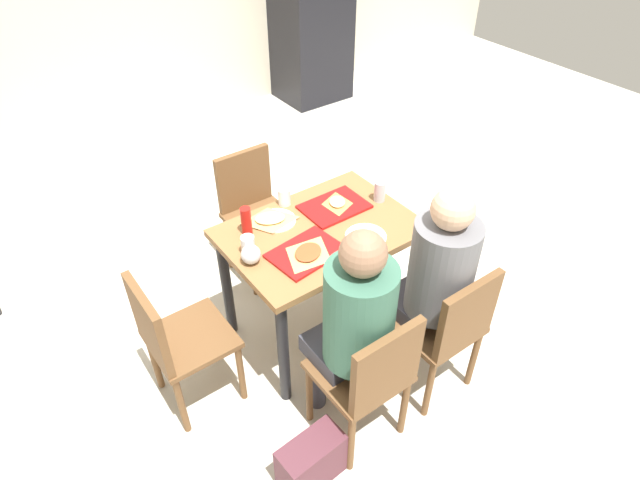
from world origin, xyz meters
TOP-DOWN VIEW (x-y plane):
  - ground_plane at (0.00, 0.00)m, footprint 10.00×10.00m
  - main_table at (0.00, 0.00)m, footprint 1.03×0.72m
  - chair_near_left at (-0.26, -0.75)m, footprint 0.40×0.40m
  - chair_near_right at (0.26, -0.75)m, footprint 0.40×0.40m
  - chair_far_side at (0.00, 0.75)m, footprint 0.40×0.40m
  - chair_left_end at (-0.90, 0.00)m, footprint 0.40×0.40m
  - person_in_red at (-0.26, -0.61)m, footprint 0.32×0.42m
  - person_in_brown_jacket at (0.26, -0.61)m, footprint 0.32×0.42m
  - tray_red_near at (-0.18, -0.13)m, footprint 0.39×0.30m
  - tray_red_far at (0.18, 0.11)m, footprint 0.36×0.26m
  - paper_plate_center at (-0.15, 0.20)m, footprint 0.22×0.22m
  - paper_plate_near_edge at (0.15, -0.20)m, footprint 0.22×0.22m
  - pizza_slice_a at (-0.18, -0.15)m, footprint 0.29×0.27m
  - pizza_slice_b at (0.20, 0.11)m, footprint 0.20×0.21m
  - pizza_slice_c at (-0.18, 0.21)m, footprint 0.29×0.26m
  - plastic_cup_a at (-0.03, 0.31)m, footprint 0.07×0.07m
  - plastic_cup_b at (0.03, -0.31)m, footprint 0.07×0.07m
  - plastic_cup_c at (-0.41, 0.05)m, footprint 0.07×0.07m
  - soda_can at (0.44, 0.02)m, footprint 0.07×0.07m
  - condiment_bottle at (-0.33, 0.20)m, footprint 0.06×0.06m
  - foil_bundle at (-0.44, -0.02)m, footprint 0.10×0.10m
  - handbag at (-0.61, -0.76)m, footprint 0.33×0.18m
  - drink_fridge at (1.97, 2.85)m, footprint 0.70×0.60m

SIDE VIEW (x-z plane):
  - ground_plane at x=0.00m, z-range -0.02..0.00m
  - handbag at x=-0.61m, z-range 0.00..0.28m
  - chair_near_left at x=-0.26m, z-range 0.08..0.93m
  - chair_near_right at x=0.26m, z-range 0.08..0.93m
  - chair_far_side at x=0.00m, z-range 0.08..0.93m
  - chair_left_end at x=-0.90m, z-range 0.08..0.93m
  - main_table at x=0.00m, z-range 0.27..1.04m
  - person_in_red at x=-0.26m, z-range 0.12..1.39m
  - person_in_brown_jacket at x=0.26m, z-range 0.12..1.39m
  - paper_plate_center at x=-0.15m, z-range 0.78..0.78m
  - paper_plate_near_edge at x=0.15m, z-range 0.78..0.78m
  - tray_red_near at x=-0.18m, z-range 0.78..0.79m
  - tray_red_far at x=0.18m, z-range 0.78..0.79m
  - pizza_slice_c at x=-0.18m, z-range 0.78..0.80m
  - pizza_slice_a at x=-0.18m, z-range 0.79..0.81m
  - pizza_slice_b at x=0.20m, z-range 0.79..0.81m
  - plastic_cup_a at x=-0.03m, z-range 0.78..0.88m
  - plastic_cup_b at x=0.03m, z-range 0.78..0.88m
  - plastic_cup_c at x=-0.41m, z-range 0.78..0.88m
  - foil_bundle at x=-0.44m, z-range 0.78..0.88m
  - soda_can at x=0.44m, z-range 0.78..0.90m
  - condiment_bottle at x=-0.33m, z-range 0.78..0.94m
  - drink_fridge at x=1.97m, z-range 0.00..1.90m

